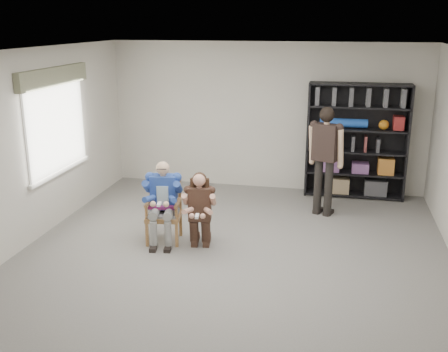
% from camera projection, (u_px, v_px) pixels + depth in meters
% --- Properties ---
extents(room_shell, '(6.00, 7.00, 2.80)m').
position_uv_depth(room_shell, '(229.00, 164.00, 6.71)').
color(room_shell, silver).
rests_on(room_shell, ground).
extents(floor, '(6.00, 7.00, 0.01)m').
position_uv_depth(floor, '(229.00, 263.00, 7.11)').
color(floor, slate).
rests_on(floor, ground).
extents(window_left, '(0.16, 2.00, 1.75)m').
position_uv_depth(window_left, '(57.00, 123.00, 8.17)').
color(window_left, white).
rests_on(window_left, room_shell).
extents(armchair, '(0.62, 0.61, 0.94)m').
position_uv_depth(armchair, '(164.00, 211.00, 7.70)').
color(armchair, brown).
rests_on(armchair, floor).
extents(seated_man, '(0.63, 0.81, 1.23)m').
position_uv_depth(seated_man, '(163.00, 202.00, 7.66)').
color(seated_man, '#223A96').
rests_on(seated_man, floor).
extents(kneeling_woman, '(0.58, 0.82, 1.12)m').
position_uv_depth(kneeling_woman, '(200.00, 211.00, 7.45)').
color(kneeling_woman, '#311C18').
rests_on(kneeling_woman, floor).
extents(bookshelf, '(1.80, 0.38, 2.10)m').
position_uv_depth(bookshelf, '(356.00, 141.00, 9.54)').
color(bookshelf, black).
rests_on(bookshelf, floor).
extents(standing_man, '(0.64, 0.50, 1.83)m').
position_uv_depth(standing_man, '(325.00, 162.00, 8.64)').
color(standing_man, black).
rests_on(standing_man, floor).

